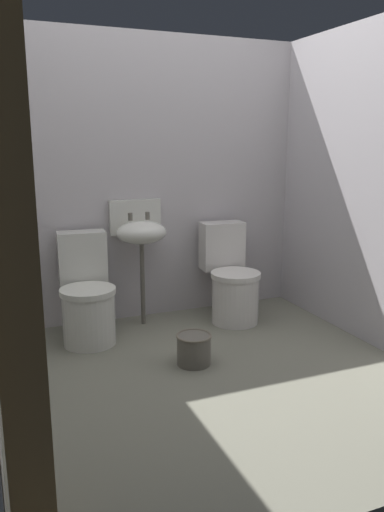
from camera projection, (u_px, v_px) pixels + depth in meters
name	position (u px, v px, depth m)	size (l,w,h in m)	color
ground_plane	(209.00, 377.00, 3.26)	(2.94, 2.78, 0.08)	slate
wall_back	(149.00, 180.00, 4.12)	(2.94, 0.10, 2.27)	#B7B1B5
wall_right	(375.00, 186.00, 3.57)	(0.10, 2.58, 2.27)	#B4AEB3
wooden_door_post	(12.00, 242.00, 1.63)	(0.16, 0.16, 2.27)	#9D7844
toilet_left	(87.00, 298.00, 3.71)	(0.43, 0.62, 0.78)	silver
toilet_right	(231.00, 281.00, 4.15)	(0.42, 0.61, 0.78)	silver
sink	(140.00, 231.00, 3.96)	(0.42, 0.35, 0.99)	#5F5B51
bucket	(194.00, 349.00, 3.34)	(0.24, 0.24, 0.21)	#5F5B51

